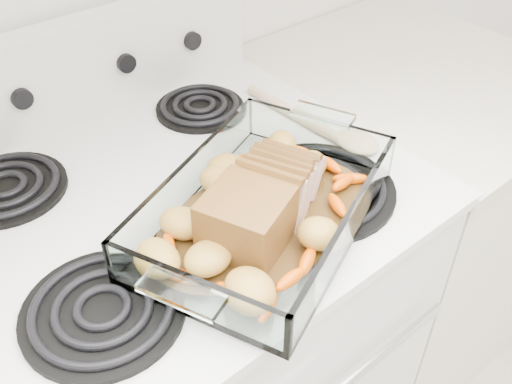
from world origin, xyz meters
TOP-DOWN VIEW (x-y plane):
  - electric_range at (0.00, 1.66)m, footprint 0.78×0.70m
  - counter_right at (0.67, 1.66)m, footprint 0.58×0.68m
  - baking_dish at (0.07, 1.48)m, footprint 0.39×0.26m
  - pork_roast at (0.05, 1.48)m, footprint 0.22×0.11m
  - roast_vegetables at (0.07, 1.52)m, footprint 0.35×0.19m
  - wooden_spoon at (0.32, 1.60)m, footprint 0.07×0.30m

SIDE VIEW (x-z plane):
  - counter_right at x=0.67m, z-range 0.00..0.93m
  - electric_range at x=0.00m, z-range -0.08..1.04m
  - wooden_spoon at x=0.32m, z-range 0.93..0.96m
  - baking_dish at x=0.07m, z-range 0.93..1.00m
  - roast_vegetables at x=0.07m, z-range 0.95..0.99m
  - pork_roast at x=0.05m, z-range 0.95..1.04m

